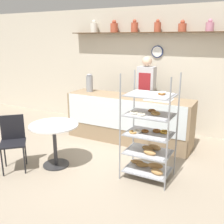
# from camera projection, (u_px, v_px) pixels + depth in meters

# --- Properties ---
(ground_plane) EXTENTS (14.00, 14.00, 0.00)m
(ground_plane) POSITION_uv_depth(u_px,v_px,m) (102.00, 162.00, 4.47)
(ground_plane) COLOR gray
(back_wall) EXTENTS (10.00, 0.30, 2.70)m
(back_wall) POSITION_uv_depth(u_px,v_px,m) (147.00, 69.00, 5.88)
(back_wall) COLOR beige
(back_wall) RESTS_ON ground_plane
(display_counter) EXTENTS (2.54, 0.62, 0.94)m
(display_counter) POSITION_uv_depth(u_px,v_px,m) (128.00, 119.00, 5.28)
(display_counter) COLOR #937A5B
(display_counter) RESTS_ON ground_plane
(pastry_rack) EXTENTS (0.72, 0.52, 1.59)m
(pastry_rack) POSITION_uv_depth(u_px,v_px,m) (149.00, 137.00, 3.83)
(pastry_rack) COLOR gray
(pastry_rack) RESTS_ON ground_plane
(person_worker) EXTENTS (0.36, 0.23, 1.68)m
(person_worker) POSITION_uv_depth(u_px,v_px,m) (146.00, 92.00, 5.58)
(person_worker) COLOR #282833
(person_worker) RESTS_ON ground_plane
(cafe_table) EXTENTS (0.78, 0.78, 0.72)m
(cafe_table) POSITION_uv_depth(u_px,v_px,m) (54.00, 134.00, 4.22)
(cafe_table) COLOR #262628
(cafe_table) RESTS_ON ground_plane
(cafe_chair) EXTENTS (0.54, 0.54, 0.87)m
(cafe_chair) POSITION_uv_depth(u_px,v_px,m) (13.00, 137.00, 4.15)
(cafe_chair) COLOR black
(cafe_chair) RESTS_ON ground_plane
(coffee_carafe) EXTENTS (0.14, 0.14, 0.38)m
(coffee_carafe) POSITION_uv_depth(u_px,v_px,m) (90.00, 83.00, 5.57)
(coffee_carafe) COLOR gray
(coffee_carafe) RESTS_ON display_counter
(donut_tray_counter) EXTENTS (0.49, 0.35, 0.05)m
(donut_tray_counter) POSITION_uv_depth(u_px,v_px,m) (159.00, 99.00, 4.85)
(donut_tray_counter) COLOR white
(donut_tray_counter) RESTS_ON display_counter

